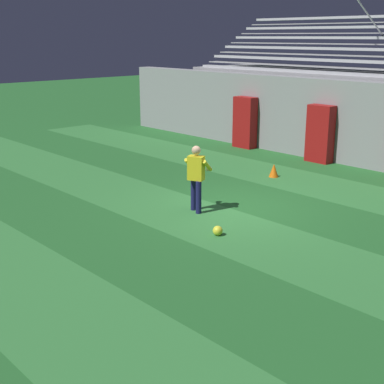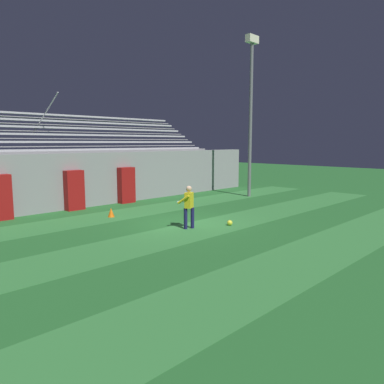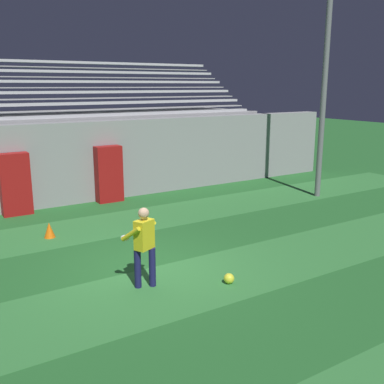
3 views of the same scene
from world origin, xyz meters
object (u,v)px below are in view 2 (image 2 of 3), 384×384
(padding_pillar_gate_left, at_px, (74,190))
(goalkeeper, at_px, (189,204))
(padding_pillar_gate_right, at_px, (126,185))
(traffic_cone, at_px, (111,212))
(padding_pillar_far_left, at_px, (0,198))
(floodlight_pole, at_px, (251,99))
(soccer_ball, at_px, (230,223))

(padding_pillar_gate_left, height_order, goalkeeper, padding_pillar_gate_left)
(goalkeeper, bearing_deg, padding_pillar_gate_right, 73.63)
(padding_pillar_gate_left, distance_m, traffic_cone, 2.91)
(padding_pillar_gate_right, relative_size, padding_pillar_far_left, 1.00)
(padding_pillar_gate_left, xyz_separation_m, padding_pillar_gate_right, (3.12, 0.00, 0.00))
(padding_pillar_gate_left, height_order, padding_pillar_gate_right, same)
(padding_pillar_gate_right, bearing_deg, goalkeeper, -106.37)
(floodlight_pole, xyz_separation_m, soccer_ball, (-7.31, -4.35, -5.81))
(padding_pillar_far_left, distance_m, goalkeeper, 8.25)
(padding_pillar_gate_left, xyz_separation_m, soccer_ball, (2.64, -7.69, -0.87))
(floodlight_pole, relative_size, soccer_ball, 43.59)
(padding_pillar_far_left, relative_size, floodlight_pole, 0.21)
(padding_pillar_far_left, xyz_separation_m, goalkeeper, (4.54, -6.88, -0.03))
(soccer_ball, relative_size, traffic_cone, 0.52)
(traffic_cone, bearing_deg, goalkeeper, -78.50)
(padding_pillar_gate_left, height_order, soccer_ball, padding_pillar_gate_left)
(goalkeeper, xyz_separation_m, traffic_cone, (-0.83, 4.09, -0.74))
(padding_pillar_far_left, height_order, traffic_cone, padding_pillar_far_left)
(padding_pillar_gate_left, height_order, traffic_cone, padding_pillar_gate_left)
(padding_pillar_far_left, xyz_separation_m, soccer_ball, (6.08, -7.69, -0.87))
(padding_pillar_far_left, height_order, goalkeeper, padding_pillar_far_left)
(padding_pillar_gate_right, xyz_separation_m, padding_pillar_far_left, (-6.56, 0.00, 0.00))
(padding_pillar_gate_left, xyz_separation_m, traffic_cone, (0.26, -2.79, -0.77))
(soccer_ball, bearing_deg, goalkeeper, 152.40)
(soccer_ball, bearing_deg, padding_pillar_gate_left, 108.92)
(padding_pillar_gate_right, bearing_deg, soccer_ball, -93.58)
(padding_pillar_gate_left, bearing_deg, padding_pillar_gate_right, 0.00)
(soccer_ball, distance_m, traffic_cone, 5.44)
(floodlight_pole, relative_size, goalkeeper, 5.74)
(goalkeeper, height_order, traffic_cone, goalkeeper)
(padding_pillar_gate_left, xyz_separation_m, goalkeeper, (1.09, -6.88, -0.03))
(floodlight_pole, bearing_deg, padding_pillar_gate_right, 153.93)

